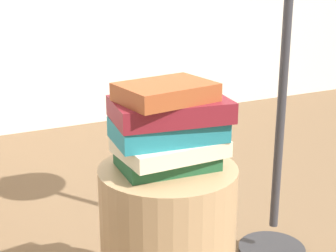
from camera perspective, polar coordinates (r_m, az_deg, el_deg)
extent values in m
cylinder|color=tan|center=(1.52, 0.00, -12.97)|extent=(0.38, 0.38, 0.48)
cube|color=#1E512D|center=(1.41, -0.24, -3.76)|extent=(0.26, 0.18, 0.04)
cube|color=beige|center=(1.39, 0.26, -2.26)|extent=(0.27, 0.20, 0.04)
cube|color=#1E727F|center=(1.38, -0.04, -0.33)|extent=(0.30, 0.20, 0.05)
cube|color=maroon|center=(1.36, 0.25, 1.82)|extent=(0.32, 0.23, 0.05)
cube|color=#994723|center=(1.34, -0.25, 3.70)|extent=(0.25, 0.20, 0.05)
cylinder|color=#262628|center=(1.99, 11.17, -13.03)|extent=(0.24, 0.24, 0.02)
cylinder|color=#333338|center=(1.74, 12.66, 8.90)|extent=(0.03, 0.03, 1.31)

